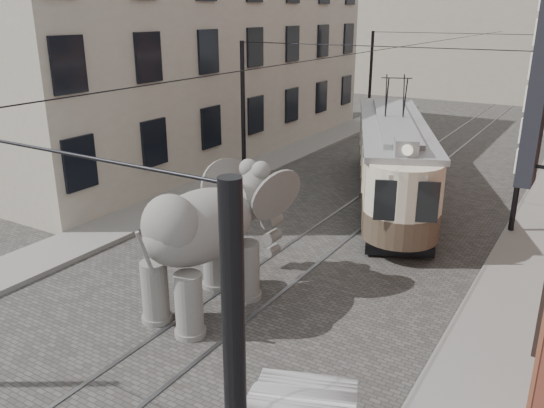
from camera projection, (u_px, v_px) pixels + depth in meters
The scene contains 9 objects.
ground at pixel (288, 265), 16.41m from camera, with size 120.00×120.00×0.00m, color #464340.
tram_rails at pixel (288, 265), 16.40m from camera, with size 1.54×80.00×0.02m, color slate, non-canonical shape.
sidewalk_right at pixel (503, 318), 13.44m from camera, with size 2.00×60.00×0.15m, color slate.
sidewalk_left at pixel (128, 222), 19.58m from camera, with size 2.00×60.00×0.15m, color slate.
stucco_building at pixel (199, 55), 28.25m from camera, with size 7.00×24.00×10.00m, color #9D9482.
distant_block at pixel (526, 13), 46.40m from camera, with size 28.00×10.00×14.00m, color #9D9482.
catenary at pixel (354, 134), 19.56m from camera, with size 11.00×30.20×6.00m, color black, non-canonical shape.
tram at pixel (392, 139), 21.60m from camera, with size 2.48×12.04×4.78m, color beige, non-canonical shape.
elephant at pixel (201, 246), 13.45m from camera, with size 3.09×5.60×3.43m, color #5C5955, non-canonical shape.
Camera 1 is at (7.36, -12.98, 7.07)m, focal length 36.67 mm.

